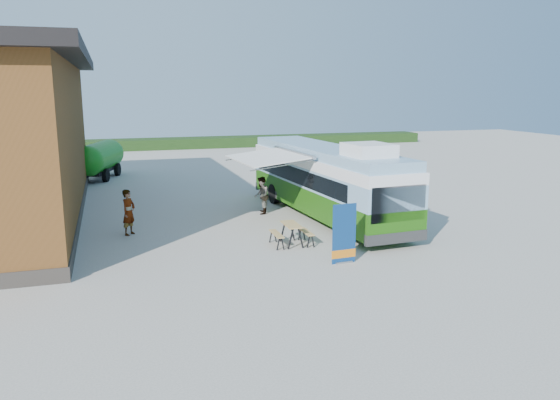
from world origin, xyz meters
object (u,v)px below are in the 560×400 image
object	(u,v)px
bus	(325,178)
slurry_tanker	(100,158)
person_b	(261,195)
picnic_table	(292,229)
person_a	(129,212)
banner	(344,239)

from	to	relation	value
bus	slurry_tanker	xyz separation A→B (m)	(-10.08, 14.64, -0.41)
person_b	bus	bearing A→B (deg)	81.23
picnic_table	person_a	size ratio (longest dim) A/B	0.79
banner	slurry_tanker	distance (m)	22.80
bus	banner	size ratio (longest dim) A/B	5.98
banner	person_b	bearing A→B (deg)	90.81
bus	slurry_tanker	distance (m)	17.78
bus	picnic_table	xyz separation A→B (m)	(-3.01, -4.04, -1.18)
person_b	banner	bearing A→B (deg)	23.46
picnic_table	bus	bearing A→B (deg)	54.93
bus	person_a	size ratio (longest dim) A/B	6.60
picnic_table	slurry_tanker	distance (m)	19.99
banner	slurry_tanker	bearing A→B (deg)	106.78
bus	picnic_table	bearing A→B (deg)	-130.63
banner	picnic_table	xyz separation A→B (m)	(-0.99, 2.63, -0.23)
picnic_table	person_a	distance (m)	6.77
banner	person_b	size ratio (longest dim) A/B	1.16
banner	picnic_table	size ratio (longest dim) A/B	1.39
person_a	bus	bearing A→B (deg)	-47.16
bus	person_b	world-z (taller)	bus
bus	person_a	distance (m)	8.91
bus	person_b	xyz separation A→B (m)	(-2.69, 1.40, -0.90)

